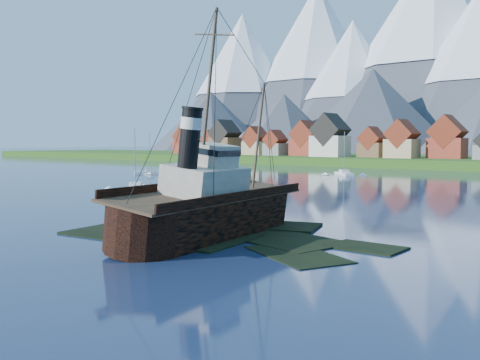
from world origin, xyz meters
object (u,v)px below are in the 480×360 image
Objects in this scene: tugboat_wreck at (219,206)px; sailboat_c at (344,174)px; sailboat_a at (136,189)px; sailboat_b at (150,173)px.

sailboat_c is at bearing 103.91° from tugboat_wreck.
tugboat_wreck is 2.26× the size of sailboat_c.
sailboat_a is 0.99× the size of sailboat_c.
sailboat_a is at bearing -7.51° from sailboat_b.
tugboat_wreck is at bearing -0.80° from sailboat_b.
sailboat_c is at bearing 38.99° from sailboat_a.
sailboat_a is 64.60m from sailboat_c.
tugboat_wreck is 2.23× the size of sailboat_b.
sailboat_c reaches higher than sailboat_a.
sailboat_a is 50.53m from sailboat_b.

